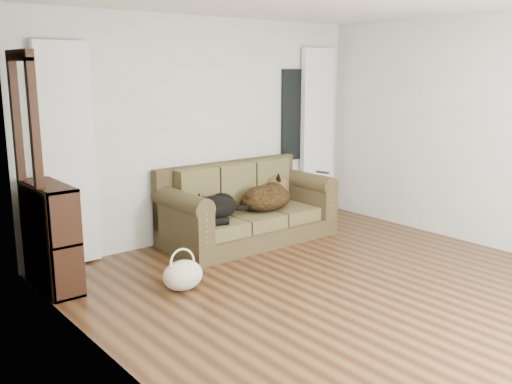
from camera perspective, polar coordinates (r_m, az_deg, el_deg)
floor at (r=5.32m, az=10.49°, el=-10.15°), size 5.00×5.00×0.00m
wall_back at (r=6.84m, az=-5.17°, el=6.27°), size 4.50×0.04×2.60m
wall_left at (r=3.59m, az=-12.89°, el=0.53°), size 0.04×5.00×2.60m
wall_right at (r=6.84m, az=23.42°, el=5.31°), size 0.04×5.00×2.60m
curtain_left at (r=6.02m, az=-18.30°, el=3.44°), size 0.55×0.08×2.25m
curtain_right at (r=7.94m, az=6.11°, el=5.98°), size 0.55×0.08×2.25m
window_pane at (r=7.71m, az=4.02°, el=7.70°), size 0.50×0.03×1.20m
door_casing at (r=5.53m, az=-21.70°, el=1.40°), size 0.07×0.60×2.10m
sofa at (r=6.72m, az=-0.71°, el=-1.16°), size 2.03×0.88×0.83m
dog_black_lab at (r=6.38m, az=-4.40°, el=-1.65°), size 0.70×0.54×0.27m
dog_shepherd at (r=6.86m, az=1.12°, el=-0.54°), size 0.80×0.61×0.33m
tv_remote at (r=7.22m, az=6.70°, el=1.98°), size 0.09×0.19×0.02m
tote_bag at (r=5.35m, az=-7.33°, el=-8.08°), size 0.46×0.41×0.28m
bookshelf at (r=5.58m, az=-19.82°, el=-4.18°), size 0.37×0.81×0.99m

